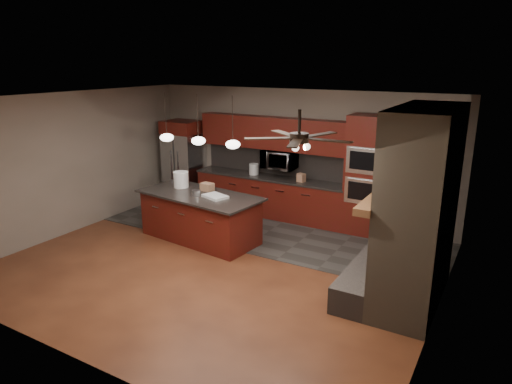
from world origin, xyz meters
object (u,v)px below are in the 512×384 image
Objects in this scene: refrigerator at (184,162)px; counter_box at (301,178)px; microwave at (279,159)px; white_bucket at (181,179)px; paint_tray at (215,196)px; kitchen_island at (200,216)px; oven_tower at (367,176)px; cardboard_box at (207,187)px; paint_can at (196,193)px; counter_bucket at (254,169)px.

counter_box is at bearing 0.57° from refrigerator.
microwave is 2.21m from white_bucket.
white_bucket reaches higher than paint_tray.
refrigerator is 2.68m from kitchen_island.
microwave is at bearing 178.34° from oven_tower.
paint_tray is 2.55× the size of counter_box.
oven_tower is 3.16m from cardboard_box.
oven_tower is 3.38m from kitchen_island.
white_bucket reaches higher than paint_can.
paint_can is at bearing -107.66° from microwave.
paint_tray reaches higher than kitchen_island.
microwave is (-1.98, 0.06, 0.11)m from oven_tower.
paint_tray is at bearing -97.98° from counter_box.
kitchen_island is at bearing -19.48° from white_bucket.
microwave is 0.66m from counter_box.
kitchen_island is 0.89m from white_bucket.
paint_can is at bearing -91.56° from counter_bucket.
paint_can is (0.03, -0.12, 0.51)m from kitchen_island.
oven_tower is 3.71m from white_bucket.
white_bucket is 1.30× the size of counter_bucket.
refrigerator is (-4.53, -0.07, -0.20)m from oven_tower.
counter_bucket is at bearing 88.44° from paint_can.
paint_tray is 2.01m from counter_bucket.
paint_can is 2.37m from counter_box.
counter_bucket reaches higher than cardboard_box.
white_bucket is (-0.61, 0.22, 0.61)m from kitchen_island.
refrigerator reaches higher than paint_can.
paint_can is 0.68× the size of cardboard_box.
paint_tray is at bearing -80.83° from counter_bucket.
white_bucket reaches higher than cardboard_box.
refrigerator is at bearing 158.28° from paint_tray.
paint_tray is at bearing -40.12° from refrigerator.
oven_tower reaches higher than white_bucket.
oven_tower is at bearing 18.03° from counter_box.
microwave reaches higher than kitchen_island.
paint_can is at bearing -149.71° from paint_tray.
white_bucket reaches higher than counter_box.
refrigerator reaches higher than kitchen_island.
counter_bucket reaches higher than paint_can.
microwave is 2.08m from paint_tray.
oven_tower is 4.53m from refrigerator.
counter_box is (0.87, 1.93, 0.05)m from paint_tray.
microwave is 1.62× the size of paint_tray.
refrigerator is at bearing 133.51° from paint_can.
refrigerator is (-2.55, -0.13, -0.30)m from microwave.
paint_can is at bearing -28.11° from white_bucket.
white_bucket is at bearing -122.11° from counter_box.
paint_tray is 2.12m from counter_box.
microwave is 0.37× the size of refrigerator.
counter_bucket is 1.19m from counter_box.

